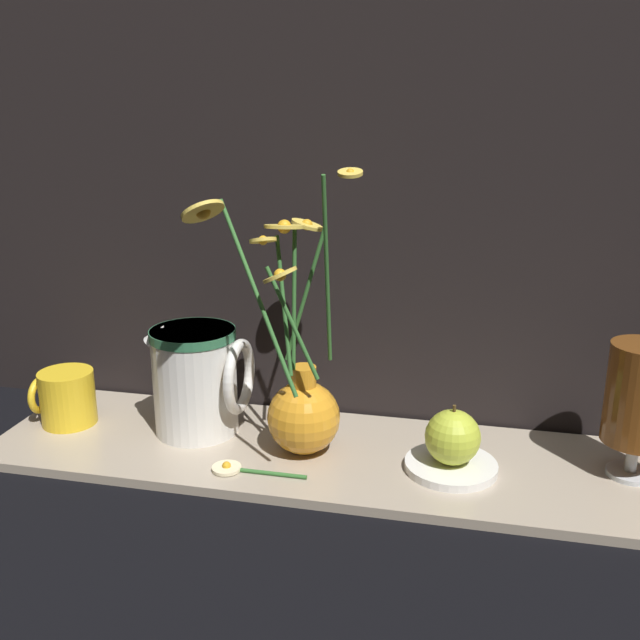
{
  "coord_description": "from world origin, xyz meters",
  "views": [
    {
      "loc": [
        0.17,
        -0.81,
        0.44
      ],
      "look_at": [
        -0.01,
        0.0,
        0.19
      ],
      "focal_mm": 40.0,
      "sensor_mm": 36.0,
      "label": 1
    }
  ],
  "objects": [
    {
      "name": "ground_plane",
      "position": [
        0.0,
        0.0,
        0.0
      ],
      "size": [
        6.0,
        6.0,
        0.0
      ],
      "primitive_type": "plane",
      "color": "black"
    },
    {
      "name": "shelf",
      "position": [
        0.0,
        0.0,
        0.01
      ],
      "size": [
        0.87,
        0.24,
        0.01
      ],
      "color": "tan",
      "rests_on": "ground_plane"
    },
    {
      "name": "backdrop_wall",
      "position": [
        0.0,
        0.14,
        0.55
      ],
      "size": [
        1.37,
        0.02,
        1.1
      ],
      "color": "black",
      "rests_on": "ground_plane"
    },
    {
      "name": "vase_with_flowers",
      "position": [
        -0.03,
        -0.01,
        0.08
      ],
      "size": [
        0.18,
        0.21,
        0.36
      ],
      "color": "orange",
      "rests_on": "shelf"
    },
    {
      "name": "yellow_mug",
      "position": [
        -0.37,
        0.01,
        0.05
      ],
      "size": [
        0.08,
        0.07,
        0.08
      ],
      "color": "yellow",
      "rests_on": "shelf"
    },
    {
      "name": "ceramic_pitcher",
      "position": [
        -0.18,
        0.02,
        0.09
      ],
      "size": [
        0.14,
        0.11,
        0.15
      ],
      "color": "white",
      "rests_on": "shelf"
    },
    {
      "name": "tea_glass",
      "position": [
        0.37,
        0.02,
        0.11
      ],
      "size": [
        0.08,
        0.08,
        0.16
      ],
      "color": "silver",
      "rests_on": "shelf"
    },
    {
      "name": "saucer_plate",
      "position": [
        0.16,
        -0.01,
        0.02
      ],
      "size": [
        0.11,
        0.11,
        0.01
      ],
      "color": "white",
      "rests_on": "shelf"
    },
    {
      "name": "orange_fruit",
      "position": [
        0.16,
        -0.01,
        0.06
      ],
      "size": [
        0.07,
        0.07,
        0.07
      ],
      "color": "#B7C638",
      "rests_on": "saucer_plate"
    },
    {
      "name": "loose_daisy",
      "position": [
        -0.09,
        -0.08,
        0.02
      ],
      "size": [
        0.12,
        0.04,
        0.01
      ],
      "color": "#336B2D",
      "rests_on": "shelf"
    }
  ]
}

